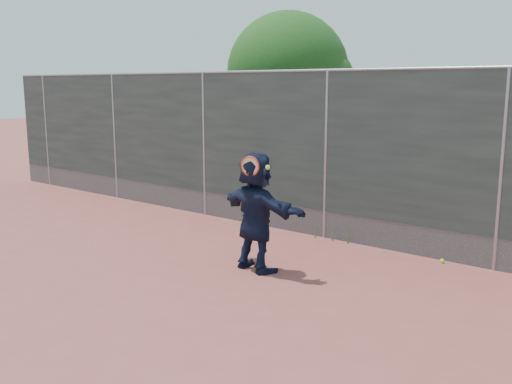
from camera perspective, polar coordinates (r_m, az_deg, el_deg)
The scene contains 7 objects.
ground at distance 7.93m, azimuth -6.89°, elevation -9.71°, with size 80.00×80.00×0.00m, color #9E4C42.
player at distance 8.47m, azimuth 0.00°, elevation -1.99°, with size 1.66×0.53×1.79m, color black.
ball_ground at distance 9.46m, azimuth 18.12°, elevation -6.56°, with size 0.07×0.07×0.07m, color #C2FC38.
fence at distance 10.26m, azimuth 7.02°, elevation 4.05°, with size 20.00×0.06×3.03m.
swing_action at distance 8.14m, azimuth -0.44°, elevation 2.48°, with size 0.49×0.14×0.51m.
tree_left at distance 14.30m, azimuth 3.82°, elevation 11.41°, with size 3.15×3.00×4.53m.
weed_clump at distance 10.28m, azimuth 7.89°, elevation -4.19°, with size 0.68×0.07×0.30m.
Camera 1 is at (5.34, -5.17, 2.76)m, focal length 40.00 mm.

